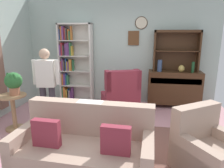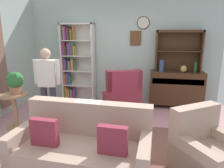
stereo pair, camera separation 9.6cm
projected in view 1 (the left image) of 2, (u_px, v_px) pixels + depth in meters
name	position (u px, v px, depth m)	size (l,w,h in m)	color
ground_plane	(105.00, 137.00, 3.71)	(5.40, 4.60, 0.02)	#C68C93
wall_back	(120.00, 50.00, 5.41)	(5.00, 0.09, 2.80)	#ADC1B7
area_rug	(113.00, 146.00, 3.39)	(2.31, 1.74, 0.01)	brown
bookshelf	(73.00, 63.00, 5.51)	(0.90, 0.30, 2.10)	silver
sideboard	(174.00, 87.00, 5.14)	(1.30, 0.45, 0.92)	#422816
sideboard_hutch	(176.00, 45.00, 5.00)	(1.10, 0.26, 1.00)	#422816
vase_tall	(160.00, 66.00, 4.99)	(0.11, 0.11, 0.29)	#33476B
vase_round	(181.00, 69.00, 4.94)	(0.15, 0.15, 0.17)	tan
bottle_wine	(193.00, 67.00, 4.87)	(0.07, 0.07, 0.26)	#194223
couch_floral	(85.00, 150.00, 2.73)	(1.83, 0.92, 0.90)	tan
armchair_floral	(208.00, 153.00, 2.70)	(1.06, 1.07, 0.88)	tan
wingback_chair	(121.00, 97.00, 4.77)	(1.02, 1.03, 1.05)	maroon
plant_stand	(13.00, 108.00, 3.91)	(0.52, 0.52, 0.70)	#A87F56
potted_plant_large	(13.00, 82.00, 3.79)	(0.32, 0.32, 0.44)	#AD6B4C
person_reading	(47.00, 82.00, 3.98)	(0.53, 0.25, 1.56)	#38333D
coffee_table	(93.00, 121.00, 3.51)	(0.80, 0.50, 0.42)	#422816
book_stack	(88.00, 117.00, 3.41)	(0.21, 0.15, 0.07)	#B22D33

